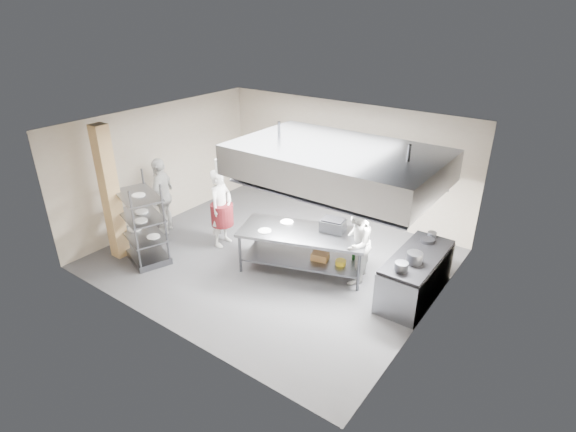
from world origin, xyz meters
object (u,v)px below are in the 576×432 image
Objects in this scene: island at (303,251)px; pass_rack at (142,220)px; chef_head at (221,208)px; griddle at (333,225)px; chef_line at (355,243)px; stockpot at (414,258)px; chef_plating at (162,196)px; cooking_range at (415,277)px.

island is 3.57m from pass_rack.
chef_head is 2.70m from griddle.
island is 1.52× the size of chef_line.
stockpot is at bearing -15.04° from island.
pass_rack reaches higher than stockpot.
stockpot is (1.25, -0.09, 0.13)m from chef_line.
chef_head is 0.97× the size of chef_plating.
cooking_range is 1.31m from chef_line.
stockpot is (6.11, 0.69, 0.05)m from chef_plating.
chef_head is at bearing 76.42° from pass_rack.
pass_rack is 5.74m from stockpot.
chef_head is at bearing -175.63° from stockpot.
chef_line is 3.57× the size of griddle.
island is at bearing 67.87° from chef_plating.
chef_head is at bearing 72.16° from chef_plating.
pass_rack reaches higher than cooking_range.
chef_plating is at bearing 140.09° from pass_rack.
griddle is at bearing -177.30° from cooking_range.
cooking_range is 1.05× the size of chef_plating.
island is at bearing -150.83° from griddle.
chef_plating is (-1.63, -0.34, 0.03)m from chef_head.
chef_plating is at bearing -178.97° from griddle.
cooking_range is at bearing 96.13° from stockpot.
chef_head reaches higher than stockpot.
chef_line is at bearing -170.07° from cooking_range.
chef_plating is 6.51× the size of stockpot.
pass_rack is 4.14m from griddle.
stockpot is (2.31, 0.18, 0.55)m from island.
chef_head is 3.79× the size of griddle.
stockpot is at bearing 66.64° from chef_plating.
cooking_range is 1.15× the size of chef_line.
stockpot reaches higher than cooking_range.
pass_rack is 4.61m from chef_line.
island is 1.42× the size of pass_rack.
chef_head reaches higher than griddle.
chef_head is 6.31× the size of stockpot.
chef_head is 1.66m from chef_plating.
island is 2.33m from cooking_range.
island is 2.23m from chef_head.
griddle is (2.64, 0.56, 0.11)m from chef_head.
chef_head is 4.50m from stockpot.
pass_rack reaches higher than chef_head.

